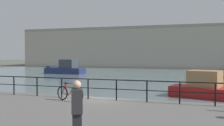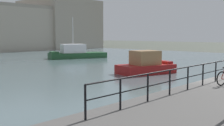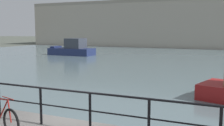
# 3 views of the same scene
# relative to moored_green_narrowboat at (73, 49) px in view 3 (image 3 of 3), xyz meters

# --- Properties ---
(water_basin) EXTENTS (80.00, 60.00, 0.01)m
(water_basin) POSITION_rel_moored_green_narrowboat_xyz_m (16.57, 3.16, -0.90)
(water_basin) COLOR slate
(water_basin) RESTS_ON ground_plane
(moored_green_narrowboat) EXTENTS (6.64, 2.81, 2.45)m
(moored_green_narrowboat) POSITION_rel_moored_green_narrowboat_xyz_m (0.00, 0.00, 0.00)
(moored_green_narrowboat) COLOR navy
(moored_green_narrowboat) RESTS_ON water_basin
(quay_railing) EXTENTS (20.49, 0.07, 1.08)m
(quay_railing) POSITION_rel_moored_green_narrowboat_xyz_m (16.99, -27.79, 0.83)
(quay_railing) COLOR black
(quay_railing) RESTS_ON quay_promenade
(parked_bicycle) EXTENTS (1.72, 0.55, 0.98)m
(parked_bicycle) POSITION_rel_moored_green_narrowboat_xyz_m (15.59, -28.69, 0.48)
(parked_bicycle) COLOR black
(parked_bicycle) RESTS_ON quay_promenade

